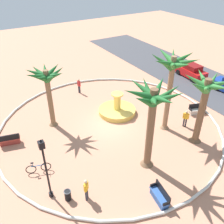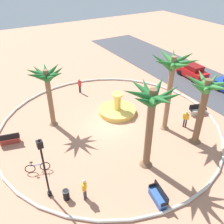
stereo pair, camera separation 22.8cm
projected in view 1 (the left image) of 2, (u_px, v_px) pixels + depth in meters
The scene contains 18 objects.
ground_plane at pixel (110, 125), 21.90m from camera, with size 80.00×80.00×0.00m, color tan.
plaza_curb at pixel (110, 124), 21.84m from camera, with size 19.16×19.16×0.20m, color silver.
street_asphalt at pixel (216, 88), 27.98m from camera, with size 48.00×8.00×0.03m, color #424247.
fountain at pixel (117, 110), 23.46m from camera, with size 3.50×3.50×2.09m.
palm_tree_near_fountain at pixel (205, 96), 17.86m from camera, with size 3.59×3.44×5.74m.
palm_tree_by_curb at pixel (47, 81), 19.74m from camera, with size 3.28×3.27×5.44m.
palm_tree_mid_plaza at pixel (172, 71), 18.74m from camera, with size 3.89×3.88×6.75m.
palm_tree_far_side at pixel (152, 107), 15.24m from camera, with size 3.85×3.63×6.33m.
bench_east at pixel (160, 197), 14.97m from camera, with size 1.66×0.77×1.00m.
bench_west at pixel (197, 110), 23.33m from camera, with size 0.97×1.68×1.00m.
bench_north at pixel (10, 140), 19.54m from camera, with size 0.85×1.67×1.00m.
lamppost at pixel (45, 165), 14.04m from camera, with size 0.32×0.32×4.50m.
trash_bin at pixel (68, 195), 15.03m from camera, with size 0.46×0.46×0.73m.
bicycle_red_frame at pixel (38, 168), 16.96m from camera, with size 0.59×1.67×0.94m.
person_cyclist_helmet at pixel (86, 189), 14.77m from camera, with size 0.41×0.39×1.63m.
person_cyclist_photo at pixel (79, 85), 26.60m from camera, with size 0.52×0.27×1.64m.
person_pedestrian_stroll at pixel (186, 118), 21.29m from camera, with size 0.43×0.37×1.59m.
parked_car_leftmost at pixel (191, 71), 30.23m from camera, with size 4.10×2.11×1.67m.
Camera 1 is at (15.42, -9.03, 12.70)m, focal length 39.54 mm.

